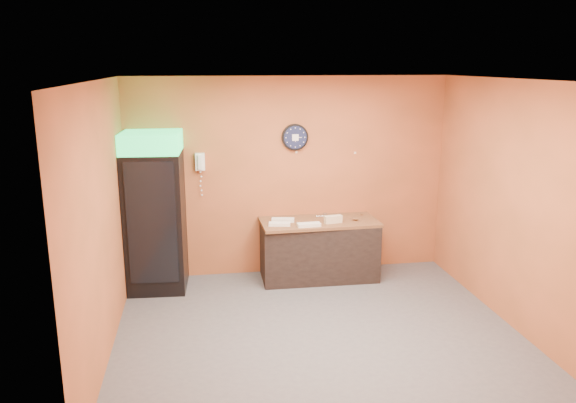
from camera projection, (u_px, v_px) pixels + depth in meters
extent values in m
plane|color=#47474C|center=(318.00, 332.00, 6.35)|extent=(4.50, 4.50, 0.00)
cube|color=#BC5E35|center=(289.00, 177.00, 7.93)|extent=(4.50, 0.02, 2.80)
cube|color=#BC5E35|center=(102.00, 222.00, 5.67)|extent=(0.02, 4.00, 2.80)
cube|color=#BC5E35|center=(513.00, 205.00, 6.36)|extent=(0.02, 4.00, 2.80)
cube|color=white|center=(321.00, 80.00, 5.68)|extent=(4.50, 4.00, 0.02)
cube|color=black|center=(156.00, 222.00, 7.43)|extent=(0.78, 0.78, 1.85)
cube|color=#19D95D|center=(151.00, 142.00, 7.17)|extent=(0.78, 0.78, 0.26)
cube|color=black|center=(155.00, 223.00, 7.05)|extent=(0.61, 0.06, 1.59)
cube|color=black|center=(319.00, 251.00, 7.89)|extent=(1.61, 0.73, 0.80)
cylinder|color=black|center=(295.00, 137.00, 7.78)|extent=(0.37, 0.05, 0.37)
cylinder|color=#0F1433|center=(295.00, 137.00, 7.76)|extent=(0.32, 0.01, 0.32)
cube|color=white|center=(295.00, 138.00, 7.75)|extent=(0.09, 0.00, 0.09)
cube|color=white|center=(200.00, 162.00, 7.64)|extent=(0.13, 0.08, 0.24)
cube|color=white|center=(200.00, 162.00, 7.59)|extent=(0.05, 0.04, 0.19)
cube|color=brown|center=(319.00, 222.00, 7.79)|extent=(1.64, 0.79, 0.04)
cube|color=beige|center=(333.00, 221.00, 7.66)|extent=(0.25, 0.12, 0.05)
cube|color=beige|center=(333.00, 217.00, 7.65)|extent=(0.25, 0.12, 0.05)
cube|color=silver|center=(280.00, 224.00, 7.54)|extent=(0.30, 0.16, 0.04)
cube|color=silver|center=(309.00, 225.00, 7.50)|extent=(0.32, 0.14, 0.04)
cube|color=silver|center=(283.00, 220.00, 7.73)|extent=(0.33, 0.18, 0.04)
cylinder|color=silver|center=(325.00, 215.00, 7.97)|extent=(0.06, 0.06, 0.06)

